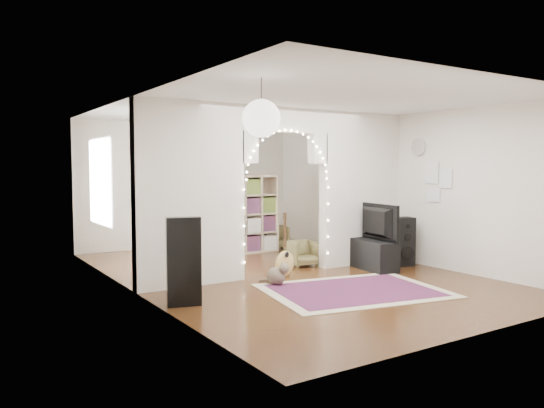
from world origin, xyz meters
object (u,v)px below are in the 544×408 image
bookcase (242,214)px  dining_chair_left (303,253)px  floor_speaker (403,242)px  dining_chair_right (275,237)px  media_console (373,255)px  dining_table (218,216)px  acoustic_guitar (285,253)px

bookcase → dining_chair_left: (0.22, -1.80, -0.56)m
bookcase → dining_chair_left: 1.90m
dining_chair_left → floor_speaker: bearing=-22.2°
floor_speaker → dining_chair_right: 3.00m
media_console → bookcase: bearing=120.5°
floor_speaker → bookcase: bookcase is taller
floor_speaker → media_console: floor_speaker is taller
floor_speaker → dining_chair_right: bearing=121.9°
media_console → dining_table: bearing=115.0°
dining_chair_right → dining_table: bearing=157.7°
floor_speaker → media_console: 0.71m
acoustic_guitar → bookcase: (0.57, 2.40, 0.41)m
dining_table → dining_chair_left: bearing=-92.1°
dining_table → dining_chair_left: dining_table is taller
dining_table → dining_chair_left: size_ratio=2.61×
floor_speaker → dining_chair_left: (-1.52, 0.92, -0.20)m
acoustic_guitar → dining_chair_left: bearing=14.7°
media_console → dining_chair_left: size_ratio=2.03×
media_console → dining_chair_right: media_console is taller
acoustic_guitar → bookcase: bookcase is taller
floor_speaker → dining_table: size_ratio=0.67×
dining_chair_left → dining_chair_right: 2.07m
dining_chair_left → acoustic_guitar: bearing=-133.7°
dining_table → dining_chair_right: size_ratio=2.38×
floor_speaker → dining_table: 4.16m
acoustic_guitar → dining_table: size_ratio=0.68×
acoustic_guitar → dining_chair_right: acoustic_guitar is taller
dining_chair_left → dining_chair_right: size_ratio=0.91×
acoustic_guitar → floor_speaker: 2.33m
media_console → dining_table: size_ratio=0.78×
acoustic_guitar → dining_chair_right: 2.95m
acoustic_guitar → floor_speaker: bearing=-30.6°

